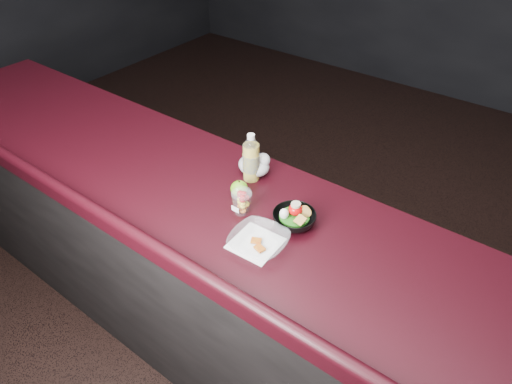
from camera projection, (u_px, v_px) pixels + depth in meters
room_shell at (153, 7)px, 1.07m from camera, size 8.00×8.00×8.00m
counter at (242, 294)px, 2.06m from camera, size 4.06×0.71×1.02m
lemonade_bottle at (251, 161)px, 1.85m from camera, size 0.07×0.07×0.21m
fruit_cup at (242, 200)px, 1.70m from camera, size 0.08×0.08×0.11m
green_apple at (239, 189)px, 1.80m from camera, size 0.07×0.07×0.07m
plastic_bag at (255, 165)px, 1.90m from camera, size 0.14×0.11×0.10m
snack_bowl at (294, 218)px, 1.66m from camera, size 0.21×0.21×0.09m
takeout_bowl at (259, 242)px, 1.57m from camera, size 0.21×0.21×0.05m
paper_napkin at (256, 243)px, 1.60m from camera, size 0.17×0.17×0.00m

